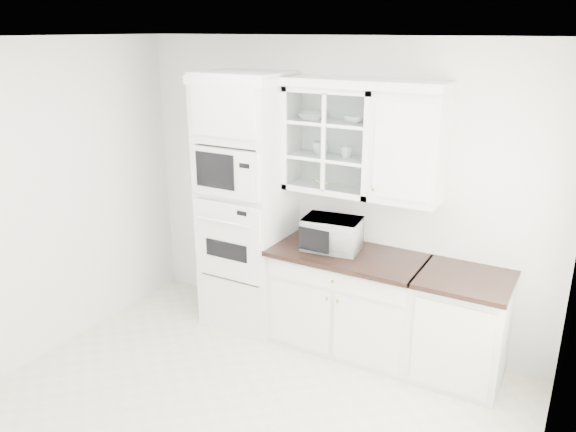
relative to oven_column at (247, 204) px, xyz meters
The scene contains 13 objects.
ground 2.00m from the oven_column, 62.12° to the right, with size 4.00×3.50×0.01m, color beige.
room_shell 1.37m from the oven_column, 52.79° to the right, with size 4.00×3.50×2.70m.
oven_column is the anchor object (origin of this frame).
base_cabinet_run 1.27m from the oven_column, ahead, with size 1.32×0.67×0.92m.
extra_base_cabinet 2.16m from the oven_column, ahead, with size 0.72×0.67×0.92m.
upper_cabinet_glass 1.03m from the oven_column, 12.10° to the left, with size 0.80×0.33×0.90m.
upper_cabinet_solid 1.60m from the oven_column, ahead, with size 0.55×0.33×0.90m, color white.
crown_molding 1.33m from the oven_column, 11.90° to the left, with size 2.14×0.38×0.07m, color white.
countertop_microwave 0.88m from the oven_column, ahead, with size 0.49×0.41×0.28m, color white.
bowl_a 1.04m from the oven_column, 14.65° to the left, with size 0.24×0.24×0.06m, color white.
bowl_b 1.30m from the oven_column, 10.81° to the left, with size 0.19×0.19×0.06m, color white.
cup_a 0.89m from the oven_column, 15.56° to the left, with size 0.14×0.14×0.11m, color white.
cup_b 1.09m from the oven_column, ahead, with size 0.11×0.11×0.10m, color white.
Camera 1 is at (2.03, -2.72, 2.76)m, focal length 35.00 mm.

